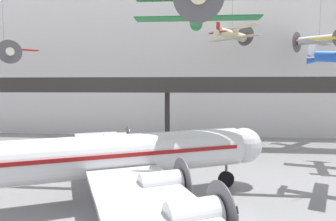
# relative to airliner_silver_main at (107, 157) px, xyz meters

# --- Properties ---
(ground_plane) EXTENTS (260.00, 260.00, 0.00)m
(ground_plane) POSITION_rel_airliner_silver_main_xyz_m (2.18, -2.61, -3.27)
(ground_plane) COLOR gray
(hangar_back_wall) EXTENTS (140.00, 3.00, 26.41)m
(hangar_back_wall) POSITION_rel_airliner_silver_main_xyz_m (2.18, 30.18, 9.93)
(hangar_back_wall) COLOR white
(hangar_back_wall) RESTS_ON ground
(mezzanine_walkway) EXTENTS (110.00, 3.20, 9.34)m
(mezzanine_walkway) POSITION_rel_airliner_silver_main_xyz_m (2.18, 19.98, 4.43)
(mezzanine_walkway) COLOR #2D2B28
(mezzanine_walkway) RESTS_ON ground
(airliner_silver_main) EXTENTS (23.88, 28.13, 8.93)m
(airliner_silver_main) POSITION_rel_airliner_silver_main_xyz_m (0.00, 0.00, 0.00)
(airliner_silver_main) COLOR silver
(airliner_silver_main) RESTS_ON ground
(suspended_plane_green_biplane) EXTENTS (9.46, 7.72, 7.86)m
(suspended_plane_green_biplane) POSITION_rel_airliner_silver_main_xyz_m (6.19, 3.56, 10.59)
(suspended_plane_green_biplane) COLOR #1E6B33
(suspended_plane_cream_biplane) EXTENTS (7.03, 7.03, 6.09)m
(suspended_plane_cream_biplane) POSITION_rel_airliner_silver_main_xyz_m (11.16, 23.58, 12.18)
(suspended_plane_cream_biplane) COLOR beige
(suspended_plane_red_highwing) EXTENTS (6.43, 6.42, 9.36)m
(suspended_plane_red_highwing) POSITION_rel_airliner_silver_main_xyz_m (-17.03, 14.65, 9.00)
(suspended_plane_red_highwing) COLOR red
(suspended_plane_silver_racer) EXTENTS (6.98, 7.12, 7.15)m
(suspended_plane_silver_racer) POSITION_rel_airliner_silver_main_xyz_m (23.01, 23.69, 11.28)
(suspended_plane_silver_racer) COLOR silver
(info_sign_pedestal) EXTENTS (0.25, 0.76, 1.24)m
(info_sign_pedestal) POSITION_rel_airliner_silver_main_xyz_m (8.55, -2.65, -2.81)
(info_sign_pedestal) COLOR #4C4C51
(info_sign_pedestal) RESTS_ON ground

